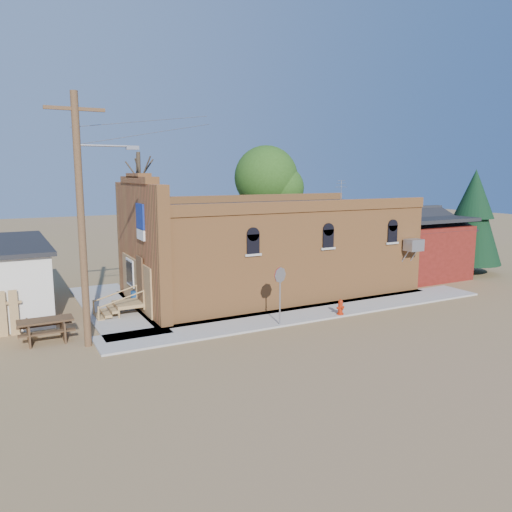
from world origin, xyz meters
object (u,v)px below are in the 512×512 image
stop_sign (280,281)px  picnic_table (46,327)px  utility_pole (83,216)px  fire_hydrant (340,307)px  brick_bar (267,249)px  trash_barrel (136,299)px

stop_sign → picnic_table: bearing=167.7°
utility_pole → fire_hydrant: (10.47, -1.20, -4.36)m
fire_hydrant → picnic_table: (-11.82, 2.56, 0.12)m
brick_bar → utility_pole: bearing=-156.3°
brick_bar → trash_barrel: bearing=179.0°
utility_pole → trash_barrel: size_ratio=12.55×
brick_bar → trash_barrel: 7.20m
fire_hydrant → trash_barrel: (-7.62, 5.62, 0.02)m
brick_bar → stop_sign: brick_bar is taller
picnic_table → utility_pole: bearing=-44.8°
trash_barrel → picnic_table: bearing=-143.9°
fire_hydrant → trash_barrel: size_ratio=0.95×
utility_pole → trash_barrel: 6.81m
brick_bar → stop_sign: bearing=-113.8°
trash_barrel → picnic_table: 5.20m
brick_bar → stop_sign: size_ratio=6.82×
utility_pole → stop_sign: (7.36, -1.20, -2.84)m
stop_sign → picnic_table: size_ratio=1.21×
brick_bar → utility_pole: utility_pole is taller
brick_bar → fire_hydrant: brick_bar is taller
stop_sign → trash_barrel: 7.37m
utility_pole → trash_barrel: utility_pole is taller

